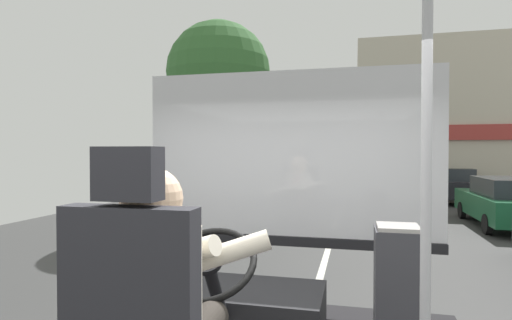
% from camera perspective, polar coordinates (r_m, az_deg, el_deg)
% --- Properties ---
extents(ground, '(18.00, 44.00, 0.06)m').
position_cam_1_polar(ground, '(10.83, 10.62, -9.83)').
color(ground, '#393939').
extents(bus_driver, '(0.79, 0.61, 0.79)m').
position_cam_1_polar(bus_driver, '(1.71, -13.29, -17.68)').
color(bus_driver, '#332D28').
rests_on(bus_driver, driver_seat).
extents(steering_console, '(1.10, 1.02, 0.84)m').
position_cam_1_polar(steering_console, '(2.79, -2.88, -20.78)').
color(steering_console, black).
rests_on(steering_console, bus_floor).
extents(handrail_pole, '(0.04, 0.04, 2.12)m').
position_cam_1_polar(handrail_pole, '(1.87, 22.47, -5.18)').
color(handrail_pole, '#B7B7BC').
rests_on(handrail_pole, bus_floor).
extents(fare_box, '(0.23, 0.24, 0.88)m').
position_cam_1_polar(fare_box, '(2.39, 18.99, -19.10)').
color(fare_box, '#333338').
rests_on(fare_box, bus_floor).
extents(windshield_panel, '(2.50, 0.08, 1.48)m').
position_cam_1_polar(windshield_panel, '(3.49, 4.48, -2.43)').
color(windshield_panel, silver).
extents(street_tree, '(2.83, 2.83, 5.59)m').
position_cam_1_polar(street_tree, '(11.53, -5.19, 11.71)').
color(street_tree, '#4C3828').
rests_on(street_tree, ground).
extents(shop_building, '(9.99, 4.64, 6.74)m').
position_cam_1_polar(shop_building, '(20.56, 27.94, 4.74)').
color(shop_building, '#BCB29E').
rests_on(shop_building, ground).
extents(parked_car_green, '(1.82, 4.01, 1.34)m').
position_cam_1_polar(parked_car_green, '(13.02, 31.52, -4.95)').
color(parked_car_green, '#195633').
rests_on(parked_car_green, ground).
extents(parked_car_black, '(1.96, 4.14, 1.38)m').
position_cam_1_polar(parked_car_black, '(18.65, 24.87, -3.03)').
color(parked_car_black, black).
rests_on(parked_car_black, ground).
extents(parked_car_red, '(2.00, 3.90, 1.29)m').
position_cam_1_polar(parked_car_red, '(23.07, 23.34, -2.35)').
color(parked_car_red, maroon).
rests_on(parked_car_red, ground).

